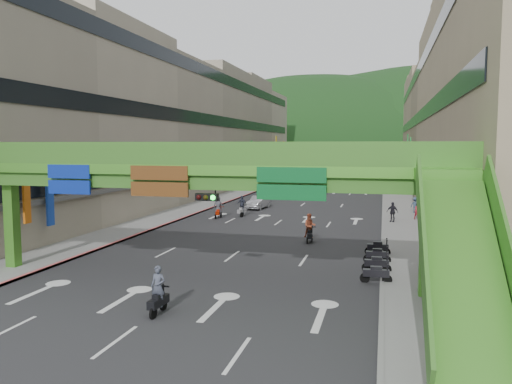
# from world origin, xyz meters

# --- Properties ---
(ground) EXTENTS (320.00, 320.00, 0.00)m
(ground) POSITION_xyz_m (0.00, 0.00, 0.00)
(ground) COLOR black
(ground) RESTS_ON ground
(road_slab) EXTENTS (18.00, 140.00, 0.02)m
(road_slab) POSITION_xyz_m (0.00, 50.00, 0.01)
(road_slab) COLOR #28282B
(road_slab) RESTS_ON ground
(sidewalk_left) EXTENTS (4.00, 140.00, 0.15)m
(sidewalk_left) POSITION_xyz_m (-11.00, 50.00, 0.07)
(sidewalk_left) COLOR gray
(sidewalk_left) RESTS_ON ground
(sidewalk_right) EXTENTS (4.00, 140.00, 0.15)m
(sidewalk_right) POSITION_xyz_m (11.00, 50.00, 0.07)
(sidewalk_right) COLOR gray
(sidewalk_right) RESTS_ON ground
(curb_left) EXTENTS (0.20, 140.00, 0.18)m
(curb_left) POSITION_xyz_m (-9.10, 50.00, 0.09)
(curb_left) COLOR #CC5959
(curb_left) RESTS_ON ground
(curb_right) EXTENTS (0.20, 140.00, 0.18)m
(curb_right) POSITION_xyz_m (9.10, 50.00, 0.09)
(curb_right) COLOR gray
(curb_right) RESTS_ON ground
(building_row_left) EXTENTS (12.80, 95.00, 19.00)m
(building_row_left) POSITION_xyz_m (-18.93, 50.00, 9.46)
(building_row_left) COLOR #9E937F
(building_row_left) RESTS_ON ground
(building_row_right) EXTENTS (12.80, 95.00, 19.00)m
(building_row_right) POSITION_xyz_m (18.93, 50.00, 9.46)
(building_row_right) COLOR gray
(building_row_right) RESTS_ON ground
(overpass_near) EXTENTS (28.00, 12.27, 7.10)m
(overpass_near) POSITION_xyz_m (0.93, 5.38, 5.21)
(overpass_near) COLOR #4C9E2D
(overpass_near) RESTS_ON ground
(overpass_far) EXTENTS (28.00, 2.20, 7.10)m
(overpass_far) POSITION_xyz_m (0.00, 65.00, 5.40)
(overpass_far) COLOR #4C9E2D
(overpass_far) RESTS_ON ground
(hill_left) EXTENTS (168.00, 140.00, 112.00)m
(hill_left) POSITION_xyz_m (-15.00, 160.00, 0.00)
(hill_left) COLOR #1C4419
(hill_left) RESTS_ON ground
(hill_right) EXTENTS (208.00, 176.00, 128.00)m
(hill_right) POSITION_xyz_m (25.00, 180.00, 0.00)
(hill_right) COLOR #1C4419
(hill_right) RESTS_ON ground
(bunting_string) EXTENTS (26.00, 0.36, 0.47)m
(bunting_string) POSITION_xyz_m (0.00, 30.00, 5.96)
(bunting_string) COLOR black
(bunting_string) RESTS_ON ground
(scooter_rider_near) EXTENTS (0.64, 1.60, 2.04)m
(scooter_rider_near) POSITION_xyz_m (0.22, 1.00, 0.95)
(scooter_rider_near) COLOR black
(scooter_rider_near) RESTS_ON ground
(scooter_rider_mid) EXTENTS (0.94, 1.59, 2.08)m
(scooter_rider_mid) POSITION_xyz_m (4.04, 17.63, 1.08)
(scooter_rider_mid) COLOR black
(scooter_rider_mid) RESTS_ON ground
(scooter_rider_left) EXTENTS (1.06, 1.58, 2.05)m
(scooter_rider_left) POSITION_xyz_m (-4.20, 28.85, 1.02)
(scooter_rider_left) COLOR gray
(scooter_rider_left) RESTS_ON ground
(scooter_rider_far) EXTENTS (0.95, 1.59, 2.12)m
(scooter_rider_far) POSITION_xyz_m (-6.06, 27.22, 1.08)
(scooter_rider_far) COLOR #821501
(scooter_rider_far) RESTS_ON ground
(parked_scooter_row) EXTENTS (1.60, 7.15, 1.08)m
(parked_scooter_row) POSITION_xyz_m (8.80, 11.24, 0.52)
(parked_scooter_row) COLOR black
(parked_scooter_row) RESTS_ON ground
(car_silver) EXTENTS (2.00, 4.35, 1.38)m
(car_silver) POSITION_xyz_m (-4.07, 35.00, 0.69)
(car_silver) COLOR #B2B2BA
(car_silver) RESTS_ON ground
(car_yellow) EXTENTS (2.32, 4.49, 1.46)m
(car_yellow) POSITION_xyz_m (1.20, 62.54, 0.73)
(car_yellow) COLOR gold
(car_yellow) RESTS_ON ground
(pedestrian_red) EXTENTS (0.99, 0.91, 1.63)m
(pedestrian_red) POSITION_xyz_m (12.20, 30.12, 0.81)
(pedestrian_red) COLOR #BC2737
(pedestrian_red) RESTS_ON ground
(pedestrian_dark) EXTENTS (1.12, 0.77, 1.76)m
(pedestrian_dark) POSITION_xyz_m (9.89, 28.13, 0.88)
(pedestrian_dark) COLOR black
(pedestrian_dark) RESTS_ON ground
(pedestrian_blue) EXTENTS (0.88, 0.80, 1.59)m
(pedestrian_blue) POSITION_xyz_m (12.20, 34.60, 0.80)
(pedestrian_blue) COLOR #2F425B
(pedestrian_blue) RESTS_ON ground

